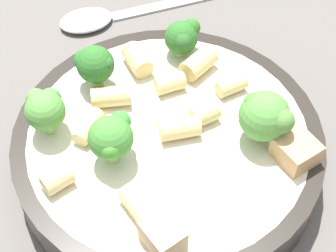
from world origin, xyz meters
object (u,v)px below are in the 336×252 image
(rigatoni_1, at_px, (172,83))
(rigatoni_2, at_px, (88,129))
(rigatoni_3, at_px, (180,131))
(broccoli_floret_3, at_px, (112,138))
(rigatoni_4, at_px, (111,97))
(chicken_chunk_1, at_px, (168,236))
(rigatoni_5, at_px, (231,85))
(pasta_bowl, at_px, (168,148))
(rigatoni_6, at_px, (205,114))
(rigatoni_8, at_px, (199,63))
(rigatoni_9, at_px, (57,180))
(rigatoni_0, at_px, (139,207))
(broccoli_floret_0, at_px, (45,109))
(broccoli_floret_2, at_px, (265,118))
(broccoli_floret_4, at_px, (94,64))
(rigatoni_7, at_px, (137,60))
(spoon, at_px, (107,16))
(chicken_chunk_0, at_px, (296,150))
(broccoli_floret_1, at_px, (183,37))

(rigatoni_1, height_order, rigatoni_2, rigatoni_1)
(rigatoni_1, bearing_deg, rigatoni_3, 8.09)
(broccoli_floret_3, height_order, rigatoni_4, broccoli_floret_3)
(rigatoni_2, bearing_deg, chicken_chunk_1, 35.64)
(rigatoni_2, bearing_deg, broccoli_floret_3, 44.94)
(rigatoni_5, bearing_deg, rigatoni_4, -79.97)
(pasta_bowl, relative_size, rigatoni_6, 11.50)
(rigatoni_8, height_order, rigatoni_9, rigatoni_8)
(rigatoni_0, xyz_separation_m, rigatoni_1, (-0.11, 0.02, -0.00))
(broccoli_floret_0, distance_m, rigatoni_9, 0.05)
(broccoli_floret_2, height_order, broccoli_floret_4, broccoli_floret_2)
(rigatoni_7, relative_size, spoon, 0.17)
(rigatoni_2, xyz_separation_m, rigatoni_6, (-0.02, 0.08, 0.00))
(broccoli_floret_4, relative_size, rigatoni_5, 1.62)
(rigatoni_4, xyz_separation_m, rigatoni_5, (-0.02, 0.09, -0.00))
(pasta_bowl, height_order, chicken_chunk_0, chicken_chunk_0)
(rigatoni_2, relative_size, rigatoni_5, 1.21)
(pasta_bowl, height_order, rigatoni_4, rigatoni_4)
(rigatoni_9, bearing_deg, rigatoni_5, 127.41)
(rigatoni_2, xyz_separation_m, rigatoni_7, (-0.07, 0.03, 0.00))
(pasta_bowl, distance_m, chicken_chunk_0, 0.10)
(pasta_bowl, xyz_separation_m, spoon, (-0.17, -0.07, -0.02))
(rigatoni_9, distance_m, chicken_chunk_1, 0.09)
(pasta_bowl, distance_m, rigatoni_0, 0.07)
(pasta_bowl, height_order, rigatoni_1, rigatoni_1)
(broccoli_floret_0, xyz_separation_m, chicken_chunk_0, (0.02, 0.18, -0.01))
(broccoli_floret_4, distance_m, rigatoni_5, 0.11)
(broccoli_floret_3, bearing_deg, broccoli_floret_0, -116.23)
(broccoli_floret_0, distance_m, rigatoni_2, 0.03)
(rigatoni_2, distance_m, rigatoni_9, 0.05)
(broccoli_floret_2, relative_size, broccoli_floret_3, 1.07)
(broccoli_floret_2, distance_m, rigatoni_2, 0.13)
(rigatoni_1, xyz_separation_m, rigatoni_5, (0.00, 0.05, -0.00))
(broccoli_floret_3, xyz_separation_m, rigatoni_4, (-0.05, -0.01, -0.02))
(broccoli_floret_0, relative_size, spoon, 0.24)
(broccoli_floret_3, relative_size, rigatoni_6, 1.97)
(broccoli_floret_0, relative_size, broccoli_floret_1, 1.20)
(rigatoni_5, distance_m, rigatoni_8, 0.03)
(rigatoni_2, xyz_separation_m, spoon, (-0.17, -0.01, -0.04))
(rigatoni_7, height_order, chicken_chunk_0, same)
(rigatoni_4, bearing_deg, rigatoni_2, -23.06)
(broccoli_floret_4, relative_size, rigatoni_3, 1.26)
(rigatoni_7, bearing_deg, rigatoni_6, 44.91)
(broccoli_floret_3, bearing_deg, pasta_bowl, 121.34)
(rigatoni_6, bearing_deg, chicken_chunk_1, -12.91)
(rigatoni_9, bearing_deg, rigatoni_7, 158.28)
(broccoli_floret_4, bearing_deg, chicken_chunk_0, 66.23)
(rigatoni_9, bearing_deg, broccoli_floret_2, 107.56)
(rigatoni_4, bearing_deg, broccoli_floret_3, 7.87)
(broccoli_floret_2, height_order, rigatoni_2, broccoli_floret_2)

